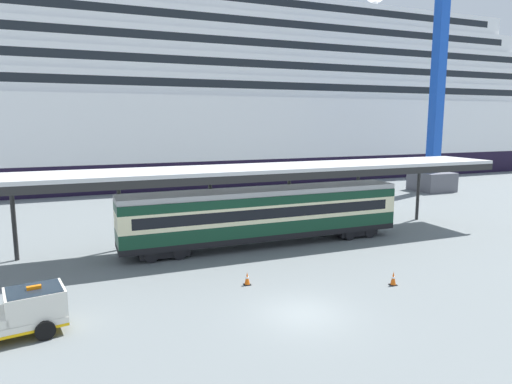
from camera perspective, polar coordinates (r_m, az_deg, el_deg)
ground_plane at (r=21.67m, az=5.96°, el=-15.12°), size 400.00×400.00×0.00m
cruise_ship at (r=71.21m, az=-19.26°, el=11.12°), size 171.87×28.43×35.62m
platform_canopy at (r=31.94m, az=0.84°, el=2.76°), size 38.76×5.20×5.65m
train_carriage at (r=32.03m, az=1.13°, el=-2.79°), size 20.39×2.81×4.11m
service_truck at (r=21.63m, az=-28.69°, el=-13.43°), size 5.47×2.92×2.02m
traffic_cone_near at (r=25.95m, az=17.02°, el=-10.45°), size 0.36×0.36×0.76m
traffic_cone_mid at (r=24.91m, az=-1.13°, el=-10.92°), size 0.36×0.36×0.72m
dockside_crane at (r=62.15m, az=22.75°, el=14.99°), size 15.96×4.40×52.88m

